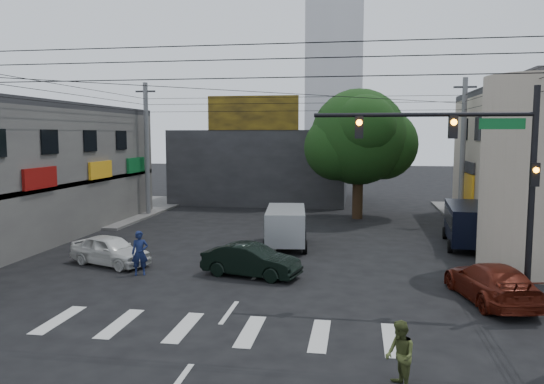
% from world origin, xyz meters
% --- Properties ---
extents(ground, '(160.00, 160.00, 0.00)m').
position_xyz_m(ground, '(0.00, 0.00, 0.00)').
color(ground, black).
rests_on(ground, ground).
extents(sidewalk_far_left, '(16.00, 16.00, 0.15)m').
position_xyz_m(sidewalk_far_left, '(-18.00, 18.00, 0.07)').
color(sidewalk_far_left, '#514F4C').
rests_on(sidewalk_far_left, ground).
extents(corner_column, '(4.00, 4.00, 8.00)m').
position_xyz_m(corner_column, '(11.00, 4.00, 4.00)').
color(corner_column, '#A29480').
rests_on(corner_column, ground).
extents(building_far, '(14.00, 10.00, 6.00)m').
position_xyz_m(building_far, '(-4.00, 26.00, 3.00)').
color(building_far, '#232326').
rests_on(building_far, ground).
extents(billboard, '(7.00, 0.30, 2.60)m').
position_xyz_m(billboard, '(-4.00, 21.10, 7.30)').
color(billboard, olive).
rests_on(billboard, building_far).
extents(tower_distant, '(9.00, 9.00, 44.00)m').
position_xyz_m(tower_distant, '(0.00, 70.00, 22.00)').
color(tower_distant, silver).
rests_on(tower_distant, ground).
extents(street_tree, '(6.40, 6.40, 8.70)m').
position_xyz_m(street_tree, '(4.00, 17.00, 5.47)').
color(street_tree, black).
rests_on(street_tree, ground).
extents(traffic_gantry, '(7.10, 0.35, 7.20)m').
position_xyz_m(traffic_gantry, '(7.82, -1.00, 4.83)').
color(traffic_gantry, black).
rests_on(traffic_gantry, ground).
extents(utility_pole_far_left, '(0.32, 0.32, 9.20)m').
position_xyz_m(utility_pole_far_left, '(-10.50, 16.00, 4.60)').
color(utility_pole_far_left, '#59595B').
rests_on(utility_pole_far_left, ground).
extents(utility_pole_far_right, '(0.32, 0.32, 9.20)m').
position_xyz_m(utility_pole_far_right, '(10.50, 16.00, 4.60)').
color(utility_pole_far_right, '#59595B').
rests_on(utility_pole_far_right, ground).
extents(dark_sedan, '(3.24, 4.60, 1.30)m').
position_xyz_m(dark_sedan, '(-0.17, 1.38, 0.65)').
color(dark_sedan, black).
rests_on(dark_sedan, ground).
extents(white_compact, '(4.09, 4.85, 1.30)m').
position_xyz_m(white_compact, '(-6.61, 2.26, 0.65)').
color(white_compact, silver).
rests_on(white_compact, ground).
extents(maroon_sedan, '(3.70, 5.33, 1.33)m').
position_xyz_m(maroon_sedan, '(8.50, -0.47, 0.66)').
color(maroon_sedan, '#4F150B').
rests_on(maroon_sedan, ground).
extents(silver_minivan, '(4.94, 2.91, 1.94)m').
position_xyz_m(silver_minivan, '(0.43, 7.21, 0.97)').
color(silver_minivan, '#9FA3A7').
rests_on(silver_minivan, ground).
extents(navy_van, '(5.63, 2.91, 2.11)m').
position_xyz_m(navy_van, '(9.58, 8.80, 1.06)').
color(navy_van, black).
rests_on(navy_van, ground).
extents(traffic_officer, '(0.95, 0.88, 1.80)m').
position_xyz_m(traffic_officer, '(-4.65, 0.88, 0.90)').
color(traffic_officer, '#131D44').
rests_on(traffic_officer, ground).
extents(pedestrian_olive, '(1.08, 1.00, 1.55)m').
position_xyz_m(pedestrian_olive, '(4.98, -7.35, 0.77)').
color(pedestrian_olive, '#414B22').
rests_on(pedestrian_olive, ground).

